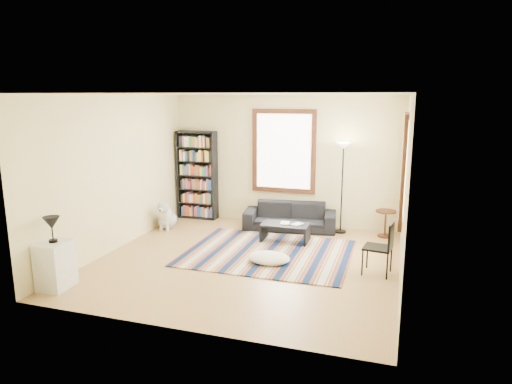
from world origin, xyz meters
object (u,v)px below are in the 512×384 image
(coffee_table, at_px, (285,233))
(floor_lamp, at_px, (342,188))
(bookshelf, at_px, (197,175))
(white_cabinet, at_px, (56,265))
(folding_chair, at_px, (378,248))
(side_table, at_px, (385,224))
(sofa, at_px, (290,216))
(dog, at_px, (167,214))
(floor_cushion, at_px, (269,258))

(coffee_table, relative_size, floor_lamp, 0.48)
(bookshelf, distance_m, white_cabinet, 4.31)
(floor_lamp, relative_size, white_cabinet, 2.66)
(bookshelf, xyz_separation_m, folding_chair, (4.13, -2.26, -0.57))
(bookshelf, xyz_separation_m, coffee_table, (2.36, -1.13, -0.82))
(coffee_table, bearing_deg, floor_lamp, 45.89)
(side_table, bearing_deg, folding_chair, -91.39)
(sofa, bearing_deg, bookshelf, 165.23)
(floor_lamp, bearing_deg, coffee_table, -134.11)
(bookshelf, relative_size, dog, 3.26)
(bookshelf, distance_m, dog, 1.24)
(sofa, height_order, floor_lamp, floor_lamp)
(floor_cushion, bearing_deg, floor_lamp, 67.06)
(sofa, relative_size, bookshelf, 0.96)
(side_table, relative_size, folding_chair, 0.63)
(side_table, bearing_deg, dog, -169.95)
(folding_chair, relative_size, white_cabinet, 1.23)
(side_table, relative_size, white_cabinet, 0.77)
(side_table, height_order, white_cabinet, white_cabinet)
(floor_cushion, height_order, dog, dog)
(coffee_table, distance_m, side_table, 2.05)
(coffee_table, relative_size, dog, 1.47)
(white_cabinet, distance_m, dog, 3.25)
(coffee_table, relative_size, side_table, 1.67)
(floor_lamp, height_order, side_table, floor_lamp)
(floor_cushion, bearing_deg, white_cabinet, -144.61)
(sofa, xyz_separation_m, dog, (-2.50, -0.73, 0.03))
(sofa, height_order, coffee_table, sofa)
(floor_lamp, bearing_deg, white_cabinet, -131.51)
(coffee_table, relative_size, floor_cushion, 1.24)
(floor_lamp, xyz_separation_m, white_cabinet, (-3.61, -4.08, -0.58))
(folding_chair, relative_size, dog, 1.40)
(sofa, bearing_deg, coffee_table, -90.09)
(floor_cushion, height_order, white_cabinet, white_cabinet)
(floor_cushion, bearing_deg, folding_chair, 2.37)
(sofa, bearing_deg, dog, -171.70)
(bookshelf, bearing_deg, white_cabinet, -94.24)
(sofa, xyz_separation_m, folding_chair, (1.89, -1.99, 0.15))
(bookshelf, bearing_deg, dog, -104.62)
(white_cabinet, bearing_deg, floor_lamp, 44.31)
(floor_lamp, height_order, dog, floor_lamp)
(sofa, relative_size, white_cabinet, 2.73)
(floor_lamp, relative_size, dog, 3.03)
(folding_chair, distance_m, dog, 4.58)
(side_table, xyz_separation_m, white_cabinet, (-4.50, -4.04, 0.08))
(dog, bearing_deg, bookshelf, 68.10)
(bookshelf, relative_size, floor_cushion, 2.76)
(bookshelf, distance_m, side_table, 4.25)
(coffee_table, bearing_deg, bookshelf, 154.35)
(coffee_table, distance_m, floor_cushion, 1.21)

